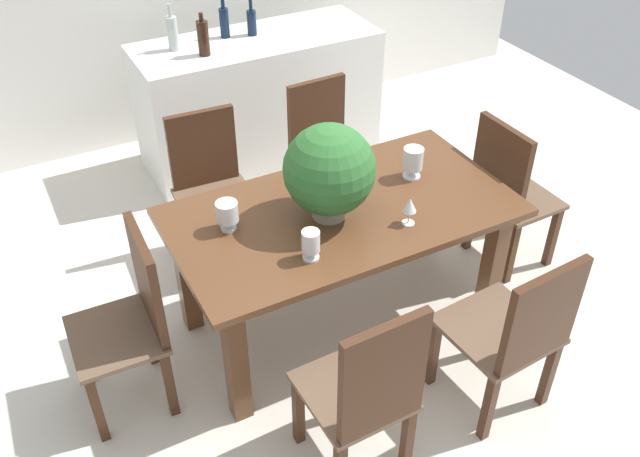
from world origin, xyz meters
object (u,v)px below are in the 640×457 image
object	(u,v)px
chair_far_right	(325,150)
crystal_vase_left	(413,160)
chair_foot_end	(507,189)
chair_far_left	(211,182)
wine_glass	(410,206)
crystal_vase_right	(227,213)
wine_bottle_tall	(224,22)
wine_bottle_amber	(173,33)
dining_table	(342,229)
crystal_vase_center_near	(311,243)
chair_near_left	(367,392)
wine_bottle_dark	(203,38)
kitchen_counter	(259,100)
wine_bottle_green	(252,22)
flower_centerpiece	(329,171)
chair_near_right	(517,331)
chair_head_end	(133,315)

from	to	relation	value
chair_far_right	crystal_vase_left	bearing A→B (deg)	-86.52
chair_foot_end	chair_far_left	size ratio (longest dim) A/B	1.03
wine_glass	crystal_vase_right	bearing A→B (deg)	155.08
chair_far_left	wine_bottle_tall	bearing A→B (deg)	65.63
wine_bottle_amber	wine_glass	bearing A→B (deg)	-78.64
wine_glass	wine_bottle_tall	xyz separation A→B (m)	(-0.05, 2.23, 0.18)
dining_table	crystal_vase_center_near	xyz separation A→B (m)	(-0.32, -0.27, 0.22)
chair_near_left	wine_bottle_dark	world-z (taller)	wine_bottle_dark
kitchen_counter	wine_bottle_green	world-z (taller)	wine_bottle_green
chair_near_left	wine_bottle_dark	distance (m)	2.72
flower_centerpiece	kitchen_counter	world-z (taller)	flower_centerpiece
wine_glass	wine_bottle_dark	xyz separation A→B (m)	(-0.29, 2.00, 0.19)
crystal_vase_left	chair_far_left	bearing A→B (deg)	136.48
wine_bottle_tall	crystal_vase_right	bearing A→B (deg)	-111.61
chair_foot_end	wine_bottle_amber	distance (m)	2.39
chair_far_left	crystal_vase_right	bearing A→B (deg)	-99.89
chair_foot_end	wine_bottle_tall	distance (m)	2.24
wine_bottle_green	chair_foot_end	bearing A→B (deg)	-68.62
chair_near_right	crystal_vase_left	world-z (taller)	chair_near_right
chair_head_end	chair_far_left	xyz separation A→B (m)	(0.72, 0.90, -0.01)
chair_far_right	chair_head_end	distance (m)	1.75
chair_foot_end	crystal_vase_center_near	distance (m)	1.48
chair_foot_end	chair_far_left	distance (m)	1.74
chair_far_left	wine_bottle_amber	size ratio (longest dim) A/B	3.00
chair_far_left	wine_bottle_green	world-z (taller)	wine_bottle_green
dining_table	chair_head_end	size ratio (longest dim) A/B	1.82
crystal_vase_right	wine_bottle_green	xyz separation A→B (m)	(0.92, 1.81, 0.17)
wine_bottle_dark	wine_bottle_tall	world-z (taller)	wine_bottle_dark
wine_glass	wine_bottle_amber	bearing A→B (deg)	101.36
chair_near_right	wine_bottle_green	distance (m)	2.87
crystal_vase_center_near	kitchen_counter	world-z (taller)	kitchen_counter
chair_head_end	flower_centerpiece	distance (m)	1.13
crystal_vase_right	wine_bottle_green	size ratio (longest dim) A/B	0.60
chair_near_left	crystal_vase_center_near	world-z (taller)	chair_near_left
dining_table	chair_near_left	world-z (taller)	chair_near_left
chair_head_end	chair_near_left	bearing A→B (deg)	40.24
chair_far_left	flower_centerpiece	bearing A→B (deg)	-68.97
chair_near_right	wine_bottle_green	bearing A→B (deg)	-93.04
chair_far_left	flower_centerpiece	size ratio (longest dim) A/B	1.90
chair_near_left	crystal_vase_left	distance (m)	1.35
chair_far_right	crystal_vase_center_near	bearing A→B (deg)	-123.49
chair_near_left	wine_bottle_amber	size ratio (longest dim) A/B	3.25
dining_table	crystal_vase_left	xyz separation A→B (m)	(0.47, 0.09, 0.23)
kitchen_counter	wine_bottle_dark	xyz separation A→B (m)	(-0.41, -0.10, 0.59)
dining_table	chair_far_left	bearing A→B (deg)	113.17
dining_table	chair_foot_end	size ratio (longest dim) A/B	1.80
crystal_vase_right	wine_bottle_green	bearing A→B (deg)	63.08
chair_foot_end	chair_head_end	bearing A→B (deg)	88.76
chair_head_end	crystal_vase_right	distance (m)	0.64
kitchen_counter	chair_far_left	bearing A→B (deg)	-127.62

